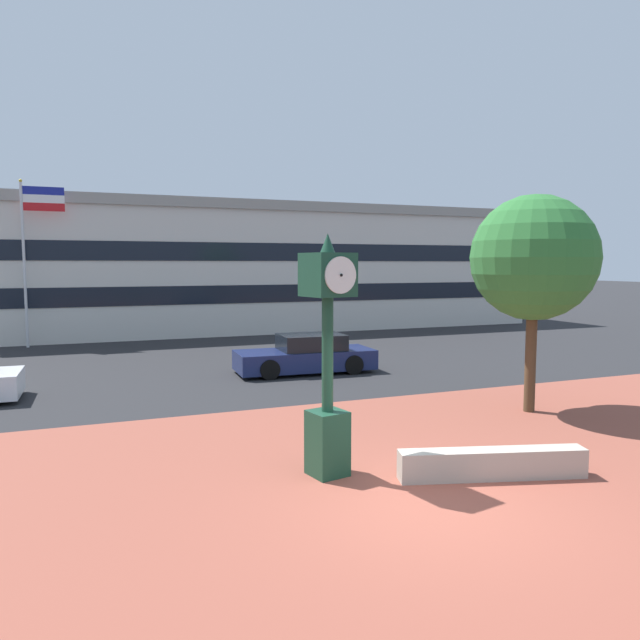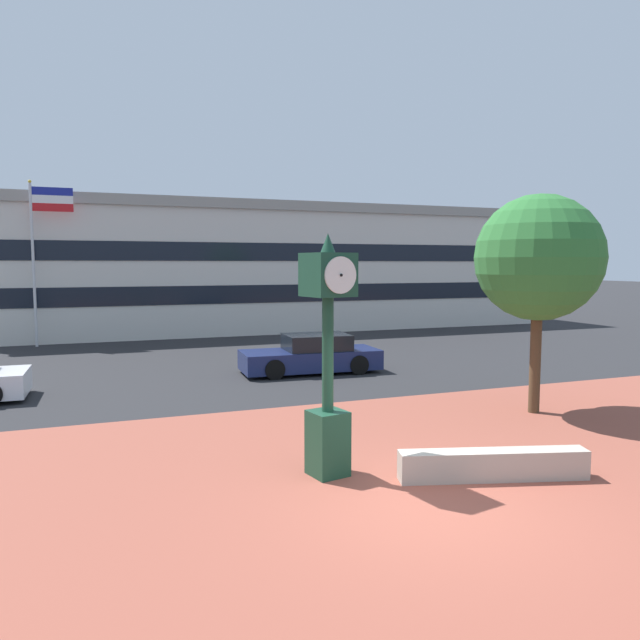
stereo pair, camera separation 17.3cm
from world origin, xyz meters
name	(u,v)px [view 2 (the right image)]	position (x,y,z in m)	size (l,w,h in m)	color
ground_plane	(428,507)	(0.00, 0.00, 0.00)	(200.00, 200.00, 0.00)	#262628
plaza_brick_paving	(386,476)	(0.00, 1.37, 0.00)	(44.00, 10.75, 0.01)	brown
planter_wall	(493,465)	(1.61, 0.61, 0.25)	(3.20, 0.40, 0.50)	#ADA393
street_clock	(328,355)	(-0.92, 1.79, 2.09)	(0.85, 0.89, 4.13)	#19422D
plaza_tree	(541,261)	(5.56, 4.17, 3.69)	(3.25, 3.03, 5.28)	#4C3823
car_street_near	(312,356)	(2.16, 11.08, 0.57)	(4.65, 2.05, 1.28)	navy
flagpole_primary	(39,246)	(-6.73, 21.25, 4.41)	(1.77, 0.14, 7.20)	silver
civic_building	(256,267)	(5.03, 29.22, 3.42)	(31.06, 15.12, 6.83)	beige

